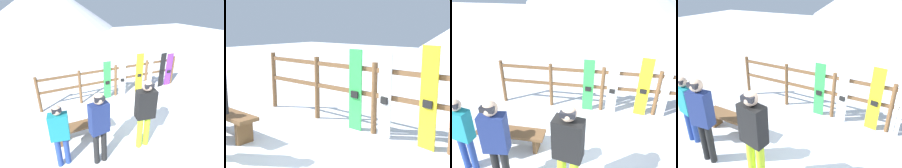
# 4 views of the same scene
# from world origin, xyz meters

# --- Properties ---
(ground_plane) EXTENTS (40.00, 40.00, 0.00)m
(ground_plane) POSITION_xyz_m (0.00, 0.00, 0.00)
(ground_plane) COLOR white
(mountain_backdrop) EXTENTS (18.00, 18.00, 6.00)m
(mountain_backdrop) POSITION_xyz_m (0.00, 23.85, 3.00)
(mountain_backdrop) COLOR silver
(mountain_backdrop) RESTS_ON ground
(fence) EXTENTS (5.61, 0.10, 1.25)m
(fence) POSITION_xyz_m (0.00, 1.85, 0.74)
(fence) COLOR brown
(fence) RESTS_ON ground
(bench) EXTENTS (1.46, 0.36, 0.43)m
(bench) POSITION_xyz_m (-1.86, 0.11, 0.33)
(bench) COLOR brown
(bench) RESTS_ON ground
(person_teal) EXTENTS (0.42, 0.28, 1.56)m
(person_teal) POSITION_xyz_m (-2.44, -0.57, 0.91)
(person_teal) COLOR navy
(person_teal) RESTS_ON ground
(person_black) EXTENTS (0.49, 0.32, 1.82)m
(person_black) POSITION_xyz_m (-0.50, -0.81, 1.07)
(person_black) COLOR #B7D826
(person_black) RESTS_ON ground
(person_navy) EXTENTS (0.43, 0.26, 1.79)m
(person_navy) POSITION_xyz_m (-1.65, -0.83, 1.06)
(person_navy) COLOR black
(person_navy) RESTS_ON ground
(snowboard_green) EXTENTS (0.28, 0.06, 1.46)m
(snowboard_green) POSITION_xyz_m (-0.37, 1.80, 0.73)
(snowboard_green) COLOR green
(snowboard_green) RESTS_ON ground
(snowboard_white) EXTENTS (0.26, 0.09, 1.44)m
(snowboard_white) POSITION_xyz_m (0.25, 1.80, 0.72)
(snowboard_white) COLOR white
(snowboard_white) RESTS_ON ground
(snowboard_yellow) EXTENTS (0.29, 0.09, 1.59)m
(snowboard_yellow) POSITION_xyz_m (1.01, 1.80, 0.79)
(snowboard_yellow) COLOR yellow
(snowboard_yellow) RESTS_ON ground
(ski_pair_white) EXTENTS (0.19, 0.02, 1.66)m
(ski_pair_white) POSITION_xyz_m (1.54, 1.80, 0.83)
(ski_pair_white) COLOR white
(ski_pair_white) RESTS_ON ground
(snowboard_black_stripe) EXTENTS (0.30, 0.09, 1.48)m
(snowboard_black_stripe) POSITION_xyz_m (2.14, 1.80, 0.74)
(snowboard_black_stripe) COLOR black
(snowboard_black_stripe) RESTS_ON ground
(snowboard_purple) EXTENTS (0.30, 0.07, 1.42)m
(snowboard_purple) POSITION_xyz_m (2.49, 1.80, 0.71)
(snowboard_purple) COLOR purple
(snowboard_purple) RESTS_ON ground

